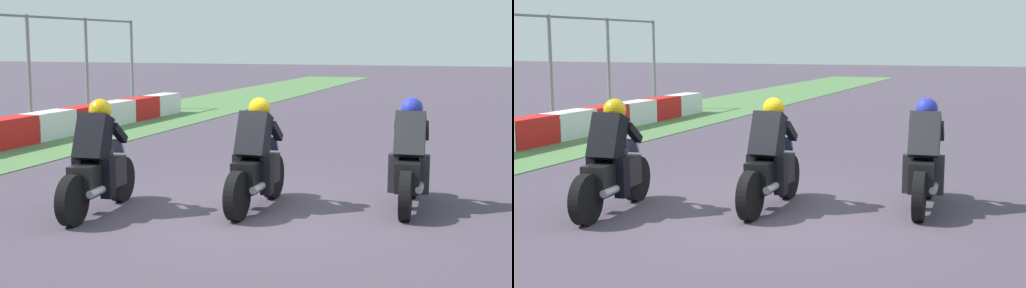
# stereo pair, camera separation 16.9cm
# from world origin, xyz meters

# --- Properties ---
(ground_plane) EXTENTS (120.00, 120.00, 0.00)m
(ground_plane) POSITION_xyz_m (0.00, 0.00, 0.00)
(ground_plane) COLOR #473C4B
(rider_lane_a) EXTENTS (2.04, 0.55, 1.51)m
(rider_lane_a) POSITION_xyz_m (0.86, -1.86, 0.62)
(rider_lane_a) COLOR black
(rider_lane_a) RESTS_ON ground_plane
(rider_lane_b) EXTENTS (2.04, 0.54, 1.51)m
(rider_lane_b) POSITION_xyz_m (0.15, 0.09, 0.62)
(rider_lane_b) COLOR black
(rider_lane_b) RESTS_ON ground_plane
(rider_lane_c) EXTENTS (2.04, 0.56, 1.51)m
(rider_lane_c) POSITION_xyz_m (-0.77, 1.99, 0.62)
(rider_lane_c) COLOR black
(rider_lane_c) RESTS_ON ground_plane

